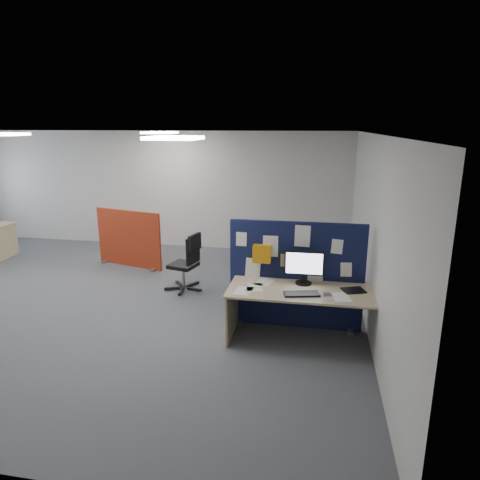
# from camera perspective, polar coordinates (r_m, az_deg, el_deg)

# --- Properties ---
(floor) EXTENTS (9.00, 9.00, 0.00)m
(floor) POSITION_cam_1_polar(r_m,az_deg,el_deg) (7.63, -19.95, -7.58)
(floor) COLOR #4E5156
(floor) RESTS_ON ground
(ceiling) EXTENTS (9.00, 7.00, 0.02)m
(ceiling) POSITION_cam_1_polar(r_m,az_deg,el_deg) (7.09, -21.93, 13.06)
(ceiling) COLOR white
(ceiling) RESTS_ON wall_back
(wall_back) EXTENTS (9.00, 0.02, 2.70)m
(wall_back) POSITION_cam_1_polar(r_m,az_deg,el_deg) (10.34, -10.94, 6.63)
(wall_back) COLOR silver
(wall_back) RESTS_ON floor
(wall_right) EXTENTS (0.02, 7.00, 2.70)m
(wall_right) POSITION_cam_1_polar(r_m,az_deg,el_deg) (6.25, 17.19, 0.80)
(wall_right) COLOR silver
(wall_right) RESTS_ON floor
(ceiling_lights) EXTENTS (4.10, 4.10, 0.04)m
(ceiling_lights) POSITION_cam_1_polar(r_m,az_deg,el_deg) (7.51, -16.96, 13.30)
(ceiling_lights) COLOR white
(ceiling_lights) RESTS_ON ceiling
(navy_divider) EXTENTS (1.88, 0.30, 1.55)m
(navy_divider) POSITION_cam_1_polar(r_m,az_deg,el_deg) (6.08, 7.32, -4.66)
(navy_divider) COLOR #0E0E35
(navy_divider) RESTS_ON floor
(main_desk) EXTENTS (1.94, 0.86, 0.73)m
(main_desk) POSITION_cam_1_polar(r_m,az_deg,el_deg) (5.82, 8.21, -7.85)
(main_desk) COLOR tan
(main_desk) RESTS_ON floor
(monitor_main) EXTENTS (0.53, 0.22, 0.46)m
(monitor_main) POSITION_cam_1_polar(r_m,az_deg,el_deg) (5.83, 8.55, -3.45)
(monitor_main) COLOR black
(monitor_main) RESTS_ON main_desk
(keyboard) EXTENTS (0.48, 0.28, 0.02)m
(keyboard) POSITION_cam_1_polar(r_m,az_deg,el_deg) (5.53, 8.20, -7.13)
(keyboard) COLOR black
(keyboard) RESTS_ON main_desk
(mouse) EXTENTS (0.11, 0.08, 0.03)m
(mouse) POSITION_cam_1_polar(r_m,az_deg,el_deg) (5.57, 11.52, -7.10)
(mouse) COLOR gray
(mouse) RESTS_ON main_desk
(paper_tray) EXTENTS (0.34, 0.30, 0.01)m
(paper_tray) POSITION_cam_1_polar(r_m,az_deg,el_deg) (5.80, 14.89, -6.50)
(paper_tray) COLOR black
(paper_tray) RESTS_ON main_desk
(red_divider) EXTENTS (1.52, 0.46, 1.17)m
(red_divider) POSITION_cam_1_polar(r_m,az_deg,el_deg) (9.00, -14.60, 0.12)
(red_divider) COLOR #A42E15
(red_divider) RESTS_ON floor
(office_chair) EXTENTS (0.67, 0.66, 1.02)m
(office_chair) POSITION_cam_1_polar(r_m,az_deg,el_deg) (7.46, -6.93, -2.54)
(office_chair) COLOR black
(office_chair) RESTS_ON floor
(desk_papers) EXTENTS (1.50, 0.69, 0.00)m
(desk_papers) POSITION_cam_1_polar(r_m,az_deg,el_deg) (5.68, 4.68, -6.53)
(desk_papers) COLOR white
(desk_papers) RESTS_ON main_desk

